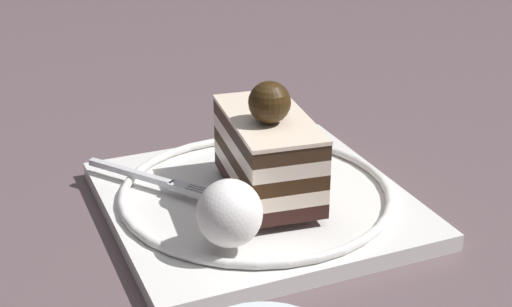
{
  "coord_description": "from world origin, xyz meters",
  "views": [
    {
      "loc": [
        -0.46,
        0.25,
        0.29
      ],
      "look_at": [
        0.01,
        0.01,
        0.05
      ],
      "focal_mm": 52.5,
      "sensor_mm": 36.0,
      "label": 1
    }
  ],
  "objects_px": {
    "cake_slice": "(264,149)",
    "fork": "(155,180)",
    "dessert_plate": "(256,200)",
    "whipped_cream_dollop": "(230,213)"
  },
  "relations": [
    {
      "from": "dessert_plate",
      "to": "fork",
      "type": "bearing_deg",
      "value": 55.7
    },
    {
      "from": "dessert_plate",
      "to": "cake_slice",
      "type": "bearing_deg",
      "value": -123.87
    },
    {
      "from": "whipped_cream_dollop",
      "to": "fork",
      "type": "relative_size",
      "value": 0.42
    },
    {
      "from": "whipped_cream_dollop",
      "to": "fork",
      "type": "distance_m",
      "value": 0.11
    },
    {
      "from": "dessert_plate",
      "to": "fork",
      "type": "relative_size",
      "value": 2.18
    },
    {
      "from": "whipped_cream_dollop",
      "to": "fork",
      "type": "xyz_separation_m",
      "value": [
        0.11,
        0.01,
        -0.02
      ]
    },
    {
      "from": "cake_slice",
      "to": "fork",
      "type": "bearing_deg",
      "value": 55.73
    },
    {
      "from": "cake_slice",
      "to": "fork",
      "type": "height_order",
      "value": "cake_slice"
    },
    {
      "from": "cake_slice",
      "to": "whipped_cream_dollop",
      "type": "relative_size",
      "value": 2.64
    },
    {
      "from": "whipped_cream_dollop",
      "to": "cake_slice",
      "type": "bearing_deg",
      "value": -43.34
    }
  ]
}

